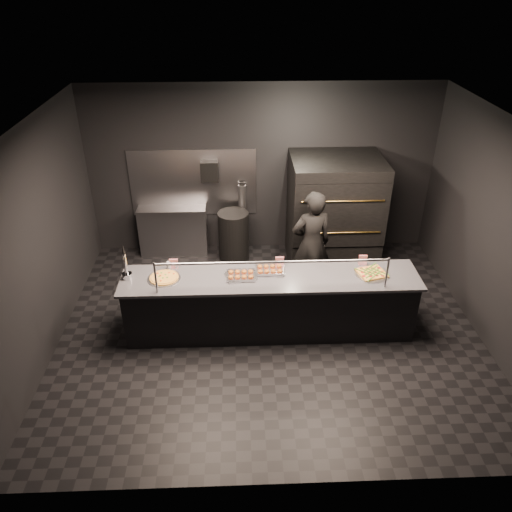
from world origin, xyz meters
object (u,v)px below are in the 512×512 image
Objects in this scene: prep_shelf at (173,231)px; slider_tray_a at (241,275)px; beer_tap at (126,269)px; slider_tray_b at (270,270)px; fire_extinguisher at (242,197)px; service_counter at (270,304)px; towel_dispenser at (210,171)px; round_pizza at (164,278)px; trash_bin at (234,236)px; square_pizza at (372,273)px; worker at (311,244)px; pizza_oven at (334,212)px.

slider_tray_a is at bearing -62.52° from prep_shelf.
slider_tray_b is at bearing 3.12° from beer_tap.
prep_shelf is at bearing -176.34° from fire_extinguisher.
towel_dispenser is at bearing 110.63° from service_counter.
towel_dispenser is 0.78× the size of round_pizza.
square_pizza is at bearing -47.18° from trash_bin.
slider_tray_b is 1.08m from worker.
round_pizza is at bearing 179.48° from service_counter.
beer_tap is (-1.60, -2.36, 0.01)m from fire_extinguisher.
beer_tap is 0.30× the size of worker.
pizza_oven is at bearing -131.28° from worker.
trash_bin is 1.69m from worker.
trash_bin is at bearing 65.61° from round_pizza.
beer_tap is at bearing 179.19° from slider_tray_a.
service_counter reaches higher than square_pizza.
service_counter reaches higher than slider_tray_a.
service_counter reaches higher than trash_bin.
towel_dispenser is 0.76× the size of square_pizza.
round_pizza is (-1.10, -2.39, -0.12)m from fire_extinguisher.
trash_bin is at bearing 132.82° from square_pizza.
round_pizza is at bearing -3.56° from beer_tap.
towel_dispenser reaches higher than square_pizza.
service_counter is at bearing 41.95° from worker.
prep_shelf is at bearing 93.72° from round_pizza.
square_pizza is at bearing -37.59° from prep_shelf.
worker is at bearing -42.52° from trash_bin.
beer_tap reaches higher than prep_shelf.
round_pizza is at bearing -114.39° from trash_bin.
round_pizza reaches higher than prep_shelf.
service_counter reaches higher than prep_shelf.
slider_tray_b reaches higher than round_pizza.
towel_dispenser is 0.77× the size of slider_tray_a.
round_pizza is 1.05m from slider_tray_a.
slider_tray_b is (0.40, 0.13, -0.00)m from slider_tray_a.
slider_tray_b is (1.95, 0.11, -0.13)m from beer_tap.
service_counter is 0.63m from slider_tray_a.
beer_tap is at bearing 6.74° from worker.
round_pizza is 0.50× the size of trash_bin.
round_pizza is 0.99× the size of slider_tray_a.
service_counter is 3.42× the size of prep_shelf.
towel_dispenser is at bearing -54.32° from worker.
service_counter is 9.01× the size of slider_tray_a.
towel_dispenser is 0.74m from fire_extinguisher.
beer_tap is 2.81m from worker.
pizza_oven is at bearing -8.54° from prep_shelf.
prep_shelf is 2.64× the size of slider_tray_a.
prep_shelf is 1.39m from fire_extinguisher.
trash_bin is (1.44, 2.03, -0.62)m from beer_tap.
slider_tray_a is 1.45m from worker.
towel_dispenser is 2.49m from slider_tray_b.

